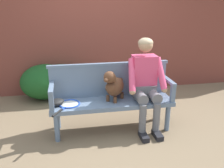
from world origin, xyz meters
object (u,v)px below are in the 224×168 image
(dog_on_bench, at_px, (114,85))
(tennis_racket, at_px, (68,105))
(baseball_glove, at_px, (57,102))
(garden_bench, at_px, (112,104))
(person_seated, at_px, (145,81))

(dog_on_bench, distance_m, tennis_racket, 0.67)
(tennis_racket, relative_size, baseball_glove, 2.56)
(dog_on_bench, height_order, tennis_racket, dog_on_bench)
(baseball_glove, bearing_deg, garden_bench, -37.11)
(person_seated, height_order, dog_on_bench, person_seated)
(tennis_racket, height_order, baseball_glove, baseball_glove)
(garden_bench, relative_size, baseball_glove, 7.85)
(garden_bench, height_order, person_seated, person_seated)
(tennis_racket, distance_m, baseball_glove, 0.16)
(person_seated, xyz_separation_m, tennis_racket, (-1.09, -0.04, -0.26))
(garden_bench, relative_size, tennis_racket, 3.07)
(tennis_racket, bearing_deg, garden_bench, 4.68)
(dog_on_bench, xyz_separation_m, baseball_glove, (-0.79, -0.02, -0.19))
(garden_bench, height_order, dog_on_bench, dog_on_bench)
(tennis_racket, bearing_deg, dog_on_bench, 4.10)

